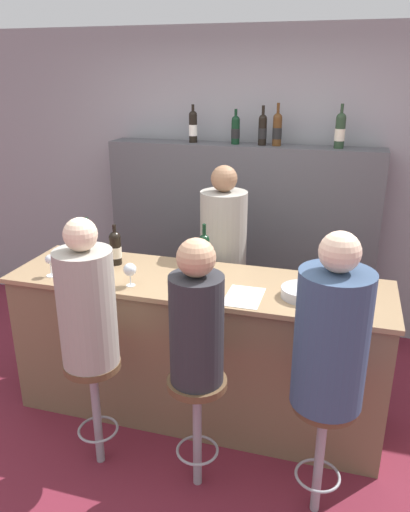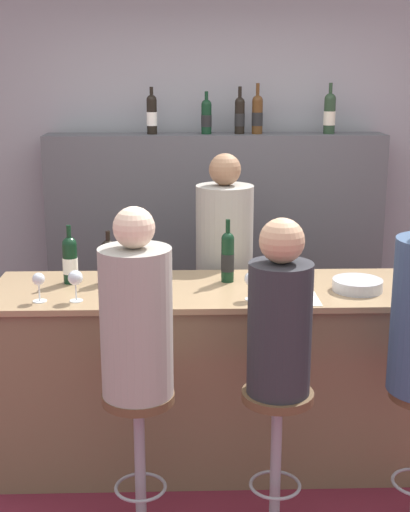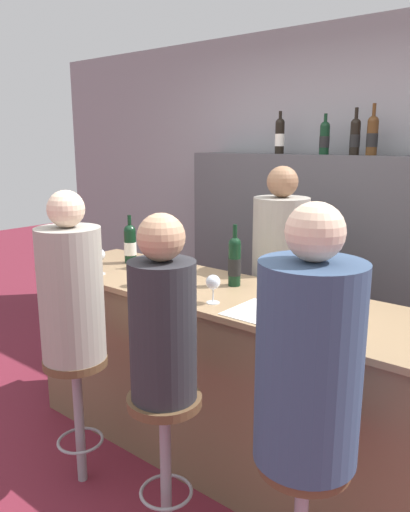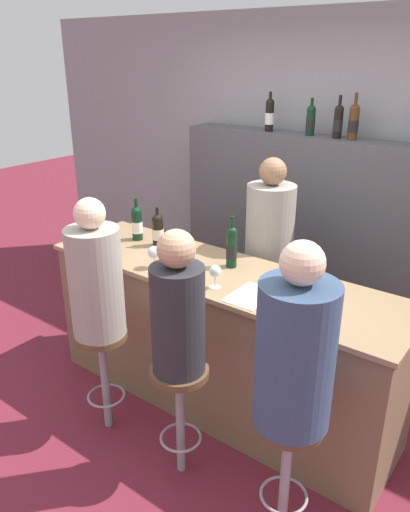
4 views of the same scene
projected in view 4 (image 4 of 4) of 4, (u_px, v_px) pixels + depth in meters
ground_plane at (189, 424)px, 3.28m from camera, size 16.00×16.00×0.00m
wall_back at (325, 179)px, 4.13m from camera, size 6.40×0.05×2.60m
bar_counter at (218, 339)px, 3.33m from camera, size 2.44×0.68×0.99m
back_bar_cabinet at (308, 238)px, 4.14m from camera, size 2.28×0.28×1.67m
wine_bottle_counter_0 at (137, 223)px, 3.63m from camera, size 0.08×0.08×0.31m
wine_bottle_counter_1 at (158, 230)px, 3.53m from camera, size 0.08×0.08×0.28m
wine_bottle_counter_2 at (232, 246)px, 3.17m from camera, size 0.07×0.07×0.34m
wine_bottle_backbar_0 at (270, 115)px, 4.01m from camera, size 0.07×0.07×0.31m
wine_bottle_backbar_1 at (311, 120)px, 3.81m from camera, size 0.07×0.07×0.28m
wine_bottle_backbar_2 at (338, 121)px, 3.69m from camera, size 0.07×0.07×0.31m
wine_bottle_backbar_3 at (354, 122)px, 3.62m from camera, size 0.07×0.07×0.33m
wine_glass_0 at (95, 235)px, 3.47m from camera, size 0.07×0.07×0.15m
wine_glass_1 at (112, 239)px, 3.37m from camera, size 0.07×0.07×0.16m
wine_glass_2 at (154, 253)px, 3.16m from camera, size 0.08×0.08×0.15m
wine_glass_3 at (215, 272)px, 2.89m from camera, size 0.07×0.07×0.14m
metal_bowl at (312, 301)px, 2.71m from camera, size 0.26×0.26×0.06m
tasting_menu at (251, 296)px, 2.83m from camera, size 0.21×0.30×0.00m
bar_stool_left at (103, 356)px, 3.08m from camera, size 0.32×0.32×0.70m
guest_seated_left at (95, 277)px, 2.88m from camera, size 0.32×0.32×0.84m
bar_stool_middle at (180, 394)px, 2.74m from camera, size 0.32×0.32×0.70m
guest_seated_middle at (178, 311)px, 2.54m from camera, size 0.28×0.28×0.79m
bar_stool_right at (287, 448)px, 2.37m from camera, size 0.32×0.32×0.70m
guest_seated_right at (295, 350)px, 2.16m from camera, size 0.35×0.35×0.88m
bartender at (267, 277)px, 3.65m from camera, size 0.34×0.34×1.62m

